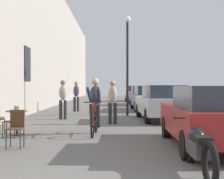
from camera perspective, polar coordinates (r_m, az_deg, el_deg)
name	(u,v)px	position (r m, az deg, el deg)	size (l,w,h in m)	color
building_facade_left	(25,27)	(17.60, -15.14, 10.70)	(0.54, 68.00, 9.09)	gray
cafe_chair_mid_toward_wall	(15,126)	(7.97, -16.90, -6.21)	(0.38, 0.38, 0.89)	black
cafe_table_far	(15,117)	(10.05, -16.84, -4.77)	(0.64, 0.64, 0.72)	black
cafe_chair_far_toward_street	(12,120)	(9.48, -17.40, -5.12)	(0.38, 0.38, 0.89)	black
cyclist_on_bicycle	(94,108)	(9.73, -3.30, -3.21)	(0.52, 1.76, 1.74)	black
pedestrian_near	(111,99)	(12.31, -0.14, -1.77)	(0.37, 0.29, 1.68)	#26262D
pedestrian_mid	(62,97)	(14.18, -8.94, -1.36)	(0.36, 0.27, 1.72)	#26262D
pedestrian_far	(95,95)	(16.39, -3.05, -1.05)	(0.38, 0.29, 1.74)	#26262D
pedestrian_furthest	(75,94)	(18.41, -6.60, -0.88)	(0.35, 0.26, 1.73)	#26262D
street_lamp	(126,53)	(15.89, 2.53, 6.59)	(0.32, 0.32, 4.90)	black
parked_car_nearest	(207,116)	(7.93, 16.53, -4.48)	(1.83, 4.16, 1.47)	maroon
parked_car_second	(160,102)	(13.78, 8.57, -2.24)	(1.91, 4.25, 1.49)	#B7B7BC
parked_car_third	(146,98)	(19.17, 6.06, -1.46)	(1.84, 4.16, 1.46)	#384C84
parked_car_fourth	(140,95)	(24.75, 4.98, -0.97)	(1.77, 4.15, 1.47)	maroon
parked_car_fifth	(133,93)	(30.96, 3.82, -0.64)	(1.80, 4.18, 1.48)	beige
parked_motorcycle	(197,148)	(5.76, 14.80, -9.98)	(0.62, 2.15, 0.92)	black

